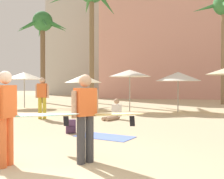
{
  "coord_description": "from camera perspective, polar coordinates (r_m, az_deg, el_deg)",
  "views": [
    {
      "loc": [
        1.83,
        -4.3,
        1.49
      ],
      "look_at": [
        -0.07,
        5.05,
        1.34
      ],
      "focal_mm": 43.47,
      "sensor_mm": 36.0,
      "label": 1
    }
  ],
  "objects": [
    {
      "name": "backpack",
      "position": [
        8.58,
        -8.66,
        -7.74
      ],
      "size": [
        0.35,
        0.32,
        0.42
      ],
      "rotation": [
        0.0,
        0.0,
        5.13
      ],
      "color": "#553552",
      "rests_on": "ground"
    },
    {
      "name": "palm_tree_center",
      "position": [
        24.23,
        -14.38,
        12.29
      ],
      "size": [
        4.61,
        4.06,
        7.74
      ],
      "color": "brown",
      "rests_on": "ground"
    },
    {
      "name": "palm_tree_left",
      "position": [
        23.47,
        22.53,
        14.23
      ],
      "size": [
        4.75,
        4.7,
        8.63
      ],
      "color": "#896B4C",
      "rests_on": "ground"
    },
    {
      "name": "ground",
      "position": [
        4.91,
        -11.5,
        -16.81
      ],
      "size": [
        120.0,
        120.0,
        0.0
      ],
      "primitive_type": "plane",
      "color": "#C6B28C"
    },
    {
      "name": "cafe_umbrella_5",
      "position": [
        15.42,
        13.72,
        2.68
      ],
      "size": [
        2.5,
        2.5,
        2.23
      ],
      "color": "gray",
      "rests_on": "ground"
    },
    {
      "name": "beach_towel",
      "position": [
        7.94,
        -1.6,
        -9.86
      ],
      "size": [
        1.85,
        1.32,
        0.01
      ],
      "primitive_type": "cube",
      "rotation": [
        0.0,
        0.0,
        -0.32
      ],
      "color": "#6684E0",
      "rests_on": "ground"
    },
    {
      "name": "person_near_left",
      "position": [
        12.31,
        -14.48,
        -1.36
      ],
      "size": [
        0.61,
        0.27,
        1.83
      ],
      "rotation": [
        0.0,
        0.0,
        4.85
      ],
      "color": "gold",
      "rests_on": "ground"
    },
    {
      "name": "person_far_left",
      "position": [
        5.45,
        -20.79,
        -4.98
      ],
      "size": [
        2.8,
        0.91,
        1.75
      ],
      "rotation": [
        0.0,
        0.0,
        3.08
      ],
      "color": "orange",
      "rests_on": "ground"
    },
    {
      "name": "hotel_tower_gray",
      "position": [
        45.03,
        -0.1,
        14.67
      ],
      "size": [
        18.18,
        10.0,
        24.39
      ],
      "primitive_type": "cube",
      "color": "#BCB7AD",
      "rests_on": "ground"
    },
    {
      "name": "cafe_umbrella_0",
      "position": [
        16.48,
        -6.08,
        2.25
      ],
      "size": [
        2.26,
        2.26,
        2.12
      ],
      "color": "gray",
      "rests_on": "ground"
    },
    {
      "name": "person_mid_center",
      "position": [
        11.81,
        0.48,
        -4.83
      ],
      "size": [
        0.75,
        1.04,
        0.91
      ],
      "rotation": [
        0.0,
        0.0,
        4.29
      ],
      "color": "tan",
      "rests_on": "ground"
    },
    {
      "name": "cafe_umbrella_1",
      "position": [
        15.42,
        3.75,
        3.45
      ],
      "size": [
        2.4,
        2.4,
        2.37
      ],
      "color": "gray",
      "rests_on": "ground"
    },
    {
      "name": "person_near_right",
      "position": [
        5.34,
        -5.24,
        -5.24
      ],
      "size": [
        2.49,
        1.67,
        1.7
      ],
      "rotation": [
        0.0,
        0.0,
        2.47
      ],
      "color": "#3D3D42",
      "rests_on": "ground"
    },
    {
      "name": "cafe_umbrella_2",
      "position": [
        18.79,
        -17.96,
        2.76
      ],
      "size": [
        2.51,
        2.51,
        2.34
      ],
      "color": "gray",
      "rests_on": "ground"
    },
    {
      "name": "hotel_pink",
      "position": [
        34.65,
        18.75,
        11.16
      ],
      "size": [
        23.48,
        9.02,
        15.35
      ],
      "primitive_type": "cube",
      "color": "#DB9989",
      "rests_on": "ground"
    }
  ]
}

